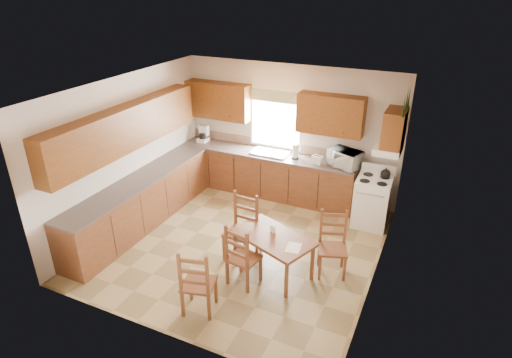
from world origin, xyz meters
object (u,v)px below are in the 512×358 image
at_px(stove, 372,203).
at_px(microwave, 345,158).
at_px(chair_near_right, 244,254).
at_px(chair_far_left, 240,229).
at_px(chair_far_right, 333,245).
at_px(dining_table, 273,254).
at_px(chair_near_left, 198,280).

height_order(stove, microwave, microwave).
relative_size(chair_near_right, chair_far_left, 0.93).
relative_size(stove, microwave, 1.65).
bearing_deg(stove, chair_far_right, -99.56).
xyz_separation_m(dining_table, chair_near_left, (-0.58, -1.20, 0.18)).
height_order(dining_table, chair_near_left, chair_near_left).
xyz_separation_m(stove, chair_near_left, (-1.67, -3.28, 0.06)).
bearing_deg(chair_near_right, chair_near_left, 78.50).
relative_size(dining_table, chair_near_right, 1.20).
distance_m(stove, chair_far_left, 2.60).
xyz_separation_m(microwave, dining_table, (-0.45, -2.42, -0.76)).
xyz_separation_m(stove, chair_near_right, (-1.38, -2.50, 0.06)).
xyz_separation_m(chair_near_left, chair_near_right, (0.29, 0.78, -0.00)).
xyz_separation_m(chair_near_right, chair_far_right, (1.13, 0.76, 0.00)).
bearing_deg(stove, chair_near_right, -120.18).
distance_m(dining_table, chair_far_left, 0.67).
distance_m(stove, chair_near_left, 3.68).
height_order(microwave, chair_far_right, microwave).
relative_size(chair_far_left, chair_far_right, 1.06).
bearing_deg(stove, chair_far_left, -132.58).
xyz_separation_m(stove, microwave, (-0.64, 0.34, 0.63)).
height_order(stove, chair_near_right, chair_near_right).
xyz_separation_m(stove, chair_far_left, (-1.72, -1.95, 0.09)).
bearing_deg(microwave, chair_near_left, -86.13).
xyz_separation_m(dining_table, chair_far_left, (-0.62, 0.13, 0.22)).
relative_size(microwave, dining_table, 0.45).
bearing_deg(dining_table, chair_near_left, -94.64).
xyz_separation_m(stove, chair_far_right, (-0.25, -1.73, 0.06)).
bearing_deg(chair_far_right, chair_far_left, 169.10).
distance_m(microwave, dining_table, 2.57).
height_order(chair_near_right, chair_far_right, chair_far_right).
relative_size(dining_table, chair_far_left, 1.12).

